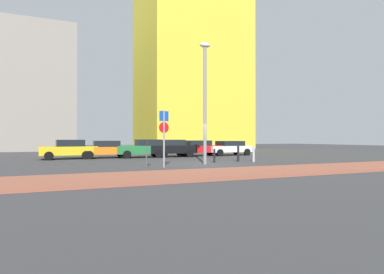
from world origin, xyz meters
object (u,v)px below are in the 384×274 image
(traffic_bollard_near, at_px, (214,156))
(traffic_bollard_mid, at_px, (238,154))
(parked_car_white, at_px, (229,148))
(parking_meter, at_px, (146,150))
(parked_car_yellow, at_px, (69,149))
(parked_car_orange, at_px, (105,149))
(traffic_bollard_far, at_px, (254,154))
(parked_car_black, at_px, (172,148))
(parked_car_green, at_px, (144,148))
(parking_sign_post, at_px, (164,132))
(street_lamp, at_px, (205,93))
(parked_car_red, at_px, (198,148))

(traffic_bollard_near, bearing_deg, traffic_bollard_mid, 6.43)
(parked_car_white, height_order, parking_meter, parking_meter)
(parked_car_yellow, bearing_deg, parked_car_orange, 2.42)
(parked_car_white, relative_size, traffic_bollard_far, 4.26)
(parked_car_black, distance_m, traffic_bollard_mid, 7.31)
(traffic_bollard_near, bearing_deg, parked_car_orange, 128.83)
(parked_car_black, xyz_separation_m, traffic_bollard_mid, (2.48, -6.87, -0.23))
(parked_car_green, distance_m, parked_car_black, 2.42)
(parked_car_yellow, distance_m, traffic_bollard_near, 11.58)
(parking_sign_post, height_order, traffic_bollard_mid, parking_sign_post)
(street_lamp, height_order, traffic_bollard_far, street_lamp)
(traffic_bollard_mid, bearing_deg, parking_sign_post, -159.67)
(parked_car_green, relative_size, parked_car_red, 1.02)
(parking_sign_post, xyz_separation_m, parking_meter, (-0.82, 0.61, -1.00))
(parking_sign_post, bearing_deg, parked_car_red, 57.12)
(parked_car_black, distance_m, parked_car_white, 5.78)
(traffic_bollard_far, bearing_deg, parked_car_red, 94.24)
(parked_car_black, height_order, parking_meter, parking_meter)
(parked_car_black, height_order, parked_car_red, parked_car_black)
(parked_car_red, relative_size, parking_sign_post, 1.42)
(traffic_bollard_mid, bearing_deg, parked_car_green, 124.64)
(parked_car_yellow, xyz_separation_m, parked_car_black, (8.29, -0.40, -0.01))
(parked_car_orange, bearing_deg, parked_car_yellow, -177.58)
(parked_car_green, relative_size, parking_meter, 3.01)
(parked_car_green, height_order, traffic_bollard_mid, parked_car_green)
(parked_car_white, relative_size, street_lamp, 0.60)
(parked_car_orange, relative_size, parked_car_red, 0.95)
(parked_car_orange, relative_size, parking_sign_post, 1.36)
(traffic_bollard_far, bearing_deg, parked_car_orange, 137.58)
(parked_car_red, distance_m, traffic_bollard_far, 8.11)
(parked_car_black, bearing_deg, traffic_bollard_near, -85.70)
(parked_car_black, relative_size, street_lamp, 0.54)
(parking_meter, bearing_deg, traffic_bollard_far, 6.87)
(traffic_bollard_far, bearing_deg, parked_car_black, 113.32)
(parking_meter, bearing_deg, parked_car_white, 40.96)
(parking_meter, bearing_deg, parking_sign_post, -36.63)
(parked_car_red, xyz_separation_m, traffic_bollard_mid, (-0.19, -7.38, -0.21))
(traffic_bollard_mid, bearing_deg, street_lamp, -158.63)
(traffic_bollard_near, bearing_deg, parked_car_black, 94.30)
(street_lamp, bearing_deg, parked_car_orange, 120.11)
(parked_car_yellow, xyz_separation_m, parking_sign_post, (4.73, -9.51, 1.19))
(parked_car_orange, relative_size, parked_car_white, 0.94)
(traffic_bollard_mid, bearing_deg, traffic_bollard_far, -41.67)
(street_lamp, bearing_deg, traffic_bollard_far, 7.45)
(parked_car_white, bearing_deg, parking_sign_post, -134.70)
(parking_sign_post, relative_size, parking_meter, 2.08)
(parked_car_green, xyz_separation_m, traffic_bollard_mid, (4.89, -7.07, -0.24))
(traffic_bollard_mid, bearing_deg, parked_car_red, 88.54)
(parked_car_green, xyz_separation_m, traffic_bollard_far, (5.67, -7.77, -0.25))
(parked_car_green, distance_m, parking_meter, 8.91)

